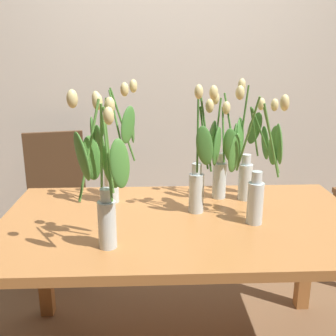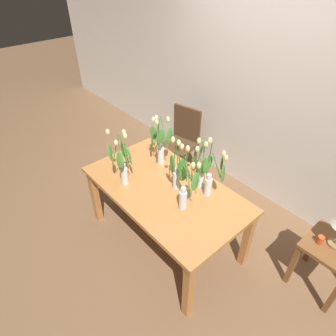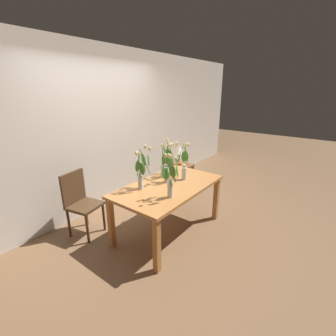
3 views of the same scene
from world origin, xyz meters
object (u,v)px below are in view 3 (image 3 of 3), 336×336
dining_table (169,191)px  tulip_vase_1 (170,180)px  tulip_vase_2 (142,172)px  dining_chair (80,200)px  table_lamp (179,150)px  tulip_vase_0 (168,168)px  tulip_vase_5 (183,166)px  side_table (180,170)px  tulip_vase_4 (164,164)px  tulip_vase_3 (169,162)px  pillar_candle (180,165)px

dining_table → tulip_vase_1: 0.51m
tulip_vase_2 → dining_chair: size_ratio=0.63×
tulip_vase_1 → table_lamp: (1.64, 1.00, -0.12)m
tulip_vase_0 → table_lamp: (1.25, 0.67, -0.10)m
tulip_vase_1 → tulip_vase_5: tulip_vase_1 is taller
dining_chair → side_table: 2.15m
tulip_vase_5 → tulip_vase_4: bearing=110.6°
tulip_vase_2 → tulip_vase_5: bearing=-20.8°
tulip_vase_4 → tulip_vase_0: bearing=-126.5°
dining_table → dining_chair: 1.27m
tulip_vase_0 → dining_table: bearing=-139.8°
tulip_vase_4 → table_lamp: 1.23m
tulip_vase_1 → table_lamp: tulip_vase_1 is taller
tulip_vase_4 → table_lamp: tulip_vase_4 is taller
dining_table → tulip_vase_3: (0.34, 0.25, 0.30)m
dining_table → pillar_candle: bearing=28.3°
tulip_vase_0 → side_table: tulip_vase_0 is taller
dining_chair → table_lamp: table_lamp is taller
tulip_vase_0 → dining_chair: size_ratio=0.62×
tulip_vase_1 → pillar_candle: 1.84m
tulip_vase_3 → dining_chair: (-1.13, 0.73, -0.42)m
tulip_vase_4 → table_lamp: bearing=24.2°
dining_table → table_lamp: table_lamp is taller
tulip_vase_3 → pillar_candle: size_ratio=7.86×
tulip_vase_0 → pillar_candle: 1.35m
side_table → table_lamp: size_ratio=1.38×
tulip_vase_2 → tulip_vase_1: bearing=-88.4°
tulip_vase_3 → tulip_vase_4: tulip_vase_3 is taller
tulip_vase_0 → table_lamp: size_ratio=1.45×
side_table → dining_chair: bearing=173.2°
tulip_vase_5 → dining_chair: 1.56m
tulip_vase_2 → tulip_vase_3: size_ratio=1.00×
table_lamp → pillar_candle: size_ratio=5.31×
dining_chair → tulip_vase_0: bearing=-46.0°
tulip_vase_5 → dining_chair: bearing=137.4°
tulip_vase_0 → tulip_vase_4: bearing=53.5°
tulip_vase_4 → pillar_candle: tulip_vase_4 is taller
dining_chair → tulip_vase_1: bearing=-68.6°
side_table → pillar_candle: bearing=-149.5°
tulip_vase_2 → tulip_vase_4: (0.53, 0.03, -0.04)m
tulip_vase_3 → tulip_vase_4: 0.13m
tulip_vase_1 → side_table: tulip_vase_1 is taller
dining_table → side_table: size_ratio=2.91×
tulip_vase_2 → table_lamp: size_ratio=1.48×
tulip_vase_3 → tulip_vase_5: bearing=-95.0°
tulip_vase_2 → dining_chair: (-0.47, 0.77, -0.46)m
tulip_vase_0 → tulip_vase_4: size_ratio=1.04×
tulip_vase_3 → table_lamp: 1.12m
tulip_vase_2 → tulip_vase_3: (0.66, 0.04, -0.04)m
tulip_vase_5 → pillar_candle: (0.92, 0.70, -0.36)m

